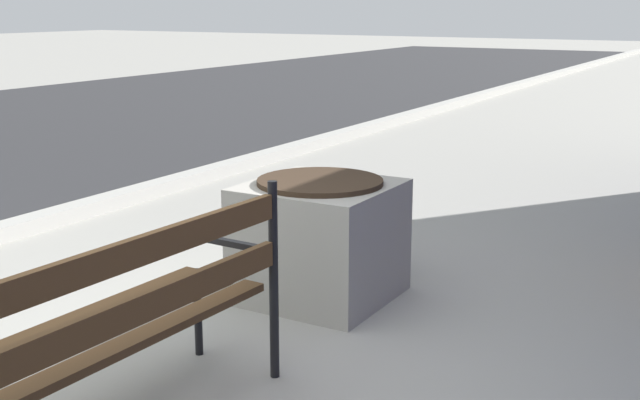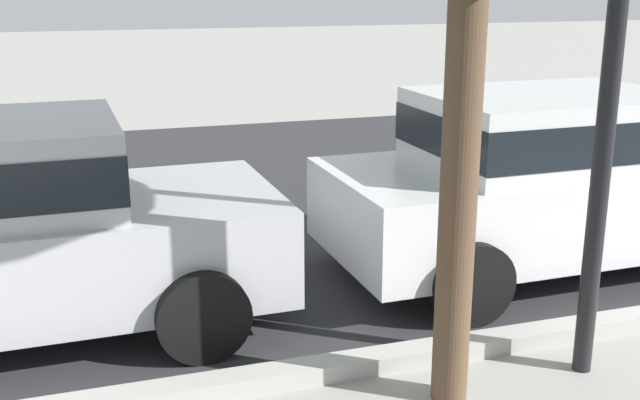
{
  "view_description": "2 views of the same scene",
  "coord_description": "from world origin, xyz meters",
  "views": [
    {
      "loc": [
        -2.39,
        -2.1,
        1.72
      ],
      "look_at": [
        1.64,
        0.23,
        0.6
      ],
      "focal_mm": 45.69,
      "sensor_mm": 36.0,
      "label": 1
    },
    {
      "loc": [
        -5.82,
        -1.39,
        2.48
      ],
      "look_at": [
        -3.98,
        4.23,
        0.8
      ],
      "focal_mm": 43.66,
      "sensor_mm": 36.0,
      "label": 2
    }
  ],
  "objects": [
    {
      "name": "concrete_planter",
      "position": [
        1.64,
        0.23,
        0.36
      ],
      "size": [
        0.83,
        0.83,
        0.73
      ],
      "color": "#A8A399",
      "rests_on": "ground"
    },
    {
      "name": "park_bench",
      "position": [
        -0.28,
        0.07,
        0.54
      ],
      "size": [
        1.82,
        0.61,
        0.95
      ],
      "color": "brown",
      "rests_on": "ground"
    }
  ]
}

